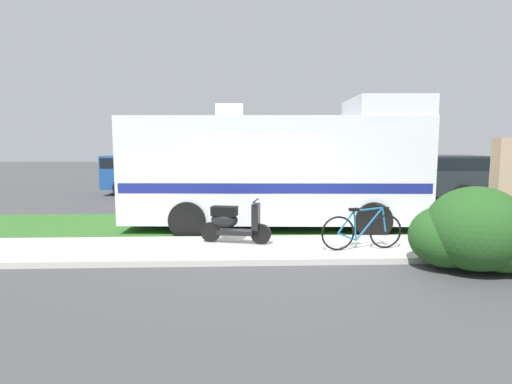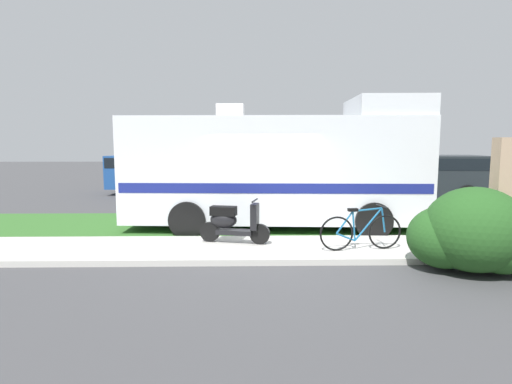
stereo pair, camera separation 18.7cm
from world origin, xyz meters
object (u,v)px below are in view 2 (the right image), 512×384
(pickup_truck_near, at_px, (430,177))
(bottle_green, at_px, (464,243))
(pickup_truck_far, at_px, (155,173))
(bicycle, at_px, (361,231))
(scooter, at_px, (232,222))
(motorhome_rv, at_px, (278,168))

(pickup_truck_near, distance_m, bottle_green, 8.04)
(pickup_truck_far, bearing_deg, bicycle, -57.96)
(scooter, distance_m, bicycle, 2.74)
(motorhome_rv, distance_m, scooter, 2.60)
(bicycle, relative_size, pickup_truck_near, 0.33)
(scooter, xyz_separation_m, pickup_truck_near, (7.46, 7.00, 0.38))
(motorhome_rv, height_order, bottle_green, motorhome_rv)
(bicycle, height_order, pickup_truck_far, pickup_truck_far)
(bicycle, relative_size, pickup_truck_far, 0.34)
(scooter, xyz_separation_m, pickup_truck_far, (-3.86, 9.76, 0.35))
(pickup_truck_near, bearing_deg, scooter, -136.82)
(pickup_truck_far, xyz_separation_m, bottle_green, (8.71, -10.32, -0.70))
(motorhome_rv, relative_size, pickup_truck_far, 1.50)
(pickup_truck_near, height_order, bottle_green, pickup_truck_near)
(pickup_truck_far, bearing_deg, bottle_green, -49.85)
(motorhome_rv, xyz_separation_m, bicycle, (1.50, -2.74, -1.12))
(bottle_green, bearing_deg, pickup_truck_far, 130.15)
(pickup_truck_near, bearing_deg, motorhome_rv, -142.00)
(pickup_truck_near, height_order, pickup_truck_far, pickup_truck_near)
(pickup_truck_far, bearing_deg, pickup_truck_near, -13.66)
(scooter, distance_m, pickup_truck_near, 10.24)
(motorhome_rv, relative_size, scooter, 5.00)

